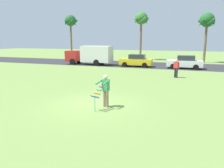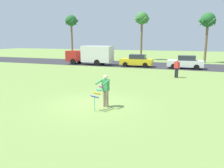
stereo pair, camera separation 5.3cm
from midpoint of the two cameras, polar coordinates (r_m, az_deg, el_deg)
The scene contains 11 objects.
ground_plane at distance 12.13m, azimuth -4.90°, elevation -5.43°, with size 120.00×120.00×0.00m, color olive.
road_strip at distance 31.05m, azimuth 10.62°, elevation 4.89°, with size 120.00×8.00×0.01m, color #2D2D33.
person_kite_flyer at distance 11.49m, azimuth -1.61°, elevation -1.45°, with size 0.66×0.74×1.73m.
kite_held at distance 10.96m, azimuth -3.87°, elevation -2.73°, with size 0.54×0.71×1.22m.
parked_truck_red_cab at distance 31.01m, azimuth -5.19°, elevation 7.64°, with size 6.73×2.20×2.62m.
parked_car_yellow at distance 28.96m, azimuth 6.52°, elevation 6.07°, with size 4.24×1.90×1.60m.
parked_car_white at distance 28.20m, azimuth 18.68°, elevation 5.38°, with size 4.24×1.91×1.60m.
palm_tree_left_near at distance 43.97m, azimuth -10.55°, elevation 15.55°, with size 2.58×2.71×8.07m.
palm_tree_right_near at distance 38.64m, azimuth 7.86°, elevation 16.17°, with size 2.58×2.71×8.05m.
palm_tree_centre_far at distance 36.34m, azimuth 23.79°, elevation 14.65°, with size 2.58×2.71×7.39m.
person_walker_near at distance 21.24m, azimuth 16.62°, elevation 4.08°, with size 0.54×0.34×1.73m.
Camera 2 is at (4.90, -10.52, 3.55)m, focal length 35.00 mm.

